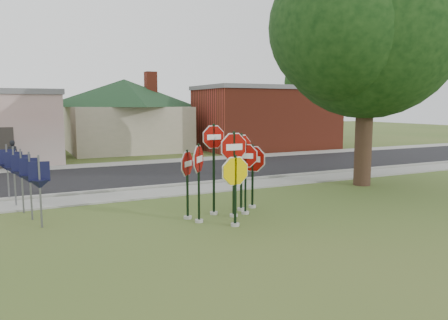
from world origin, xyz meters
name	(u,v)px	position (x,y,z in m)	size (l,w,h in m)	color
ground	(246,228)	(0.00, 0.00, 0.00)	(120.00, 120.00, 0.00)	#3C5821
sidewalk_near	(177,191)	(0.00, 5.50, 0.03)	(60.00, 1.60, 0.06)	gray
road	(144,175)	(0.00, 10.00, 0.02)	(60.00, 7.00, 0.04)	black
sidewalk_far	(123,164)	(0.00, 14.30, 0.03)	(60.00, 1.60, 0.06)	gray
curb	(168,186)	(0.00, 6.50, 0.07)	(60.00, 0.20, 0.14)	gray
stop_sign_center	(234,161)	(0.26, 1.22, 1.70)	(1.17, 0.24, 2.69)	#9C9B91
stop_sign_yellow	(235,182)	(-0.17, 0.29, 1.24)	(1.12, 0.24, 2.10)	#9C9B91
stop_sign_left	(199,172)	(-0.92, 1.09, 1.45)	(0.72, 0.84, 2.37)	#9C9B91
stop_sign_right	(246,169)	(0.74, 1.36, 1.39)	(0.81, 0.62, 2.31)	#9C9B91
stop_sign_back_right	(241,160)	(0.84, 1.81, 1.61)	(1.12, 0.29, 2.58)	#9C9B91
stop_sign_back_left	(214,157)	(-0.16, 1.73, 1.78)	(0.98, 0.24, 2.87)	#9C9B91
stop_sign_far_right	(253,168)	(1.35, 1.99, 1.32)	(0.73, 0.95, 2.20)	#9C9B91
stop_sign_far_left	(187,176)	(-1.07, 1.60, 1.28)	(0.73, 0.72, 2.15)	#9C9B91
route_sign_row	(22,174)	(-5.40, 4.50, 1.22)	(1.43, 4.63, 2.00)	#59595E
building_house	(125,101)	(2.00, 22.00, 3.65)	(11.60, 11.60, 6.20)	#B8A992
building_brick	(266,117)	(12.00, 18.50, 2.40)	(10.20, 6.20, 4.75)	maroon
oak_tree	(368,24)	(7.50, 3.50, 6.55)	(11.16, 10.56, 10.34)	#301F15
bg_tree_right	(312,83)	(22.00, 26.00, 5.58)	(5.60, 5.60, 8.40)	#301F15
pedestrian	(13,155)	(-5.59, 14.21, 0.82)	(0.55, 0.36, 1.52)	black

